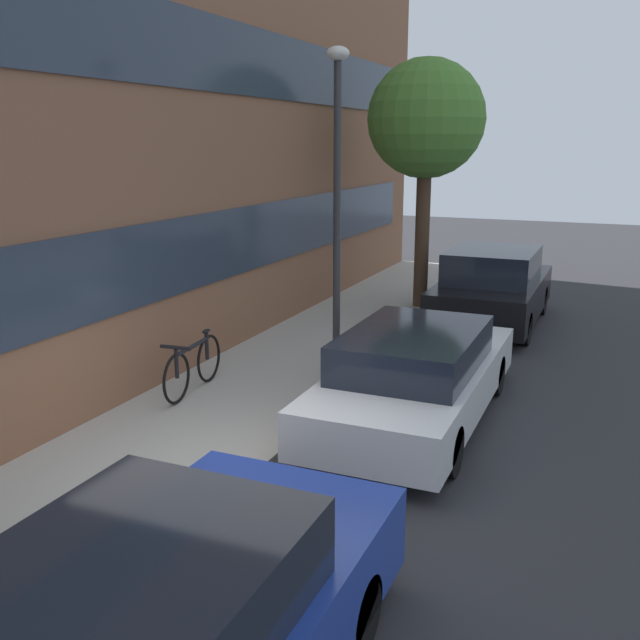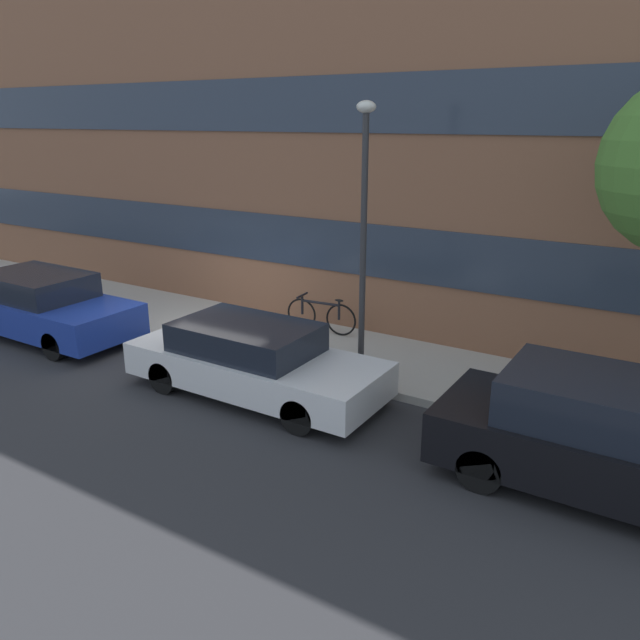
{
  "view_description": "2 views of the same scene",
  "coord_description": "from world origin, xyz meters",
  "px_view_note": "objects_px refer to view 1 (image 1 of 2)",
  "views": [
    {
      "loc": [
        -5.85,
        -3.34,
        3.53
      ],
      "look_at": [
        2.95,
        0.44,
        1.12
      ],
      "focal_mm": 40.0,
      "sensor_mm": 36.0,
      "label": 1
    },
    {
      "loc": [
        8.78,
        -8.8,
        4.54
      ],
      "look_at": [
        3.28,
        0.01,
        1.17
      ],
      "focal_mm": 35.0,
      "sensor_mm": 36.0,
      "label": 2
    }
  ],
  "objects_px": {
    "lamp_post": "(337,178)",
    "bicycle": "(193,365)",
    "parked_car_black": "(492,288)",
    "street_tree": "(426,121)",
    "parked_car_white": "(416,375)"
  },
  "relations": [
    {
      "from": "parked_car_white",
      "to": "street_tree",
      "type": "bearing_deg",
      "value": 14.89
    },
    {
      "from": "parked_car_black",
      "to": "bicycle",
      "type": "xyz_separation_m",
      "value": [
        -5.98,
        3.02,
        -0.2
      ]
    },
    {
      "from": "parked_car_black",
      "to": "street_tree",
      "type": "height_order",
      "value": "street_tree"
    },
    {
      "from": "bicycle",
      "to": "street_tree",
      "type": "bearing_deg",
      "value": 162.15
    },
    {
      "from": "bicycle",
      "to": "lamp_post",
      "type": "bearing_deg",
      "value": 135.5
    },
    {
      "from": "parked_car_white",
      "to": "lamp_post",
      "type": "bearing_deg",
      "value": 52.52
    },
    {
      "from": "bicycle",
      "to": "street_tree",
      "type": "distance_m",
      "value": 7.43
    },
    {
      "from": "parked_car_black",
      "to": "lamp_post",
      "type": "distance_m",
      "value": 5.07
    },
    {
      "from": "parked_car_black",
      "to": "bicycle",
      "type": "height_order",
      "value": "parked_car_black"
    },
    {
      "from": "parked_car_black",
      "to": "lamp_post",
      "type": "bearing_deg",
      "value": 159.43
    },
    {
      "from": "parked_car_black",
      "to": "street_tree",
      "type": "xyz_separation_m",
      "value": [
        0.47,
        1.58,
        3.19
      ]
    },
    {
      "from": "parked_car_white",
      "to": "lamp_post",
      "type": "relative_size",
      "value": 0.97
    },
    {
      "from": "street_tree",
      "to": "lamp_post",
      "type": "xyz_separation_m",
      "value": [
        -4.71,
        0.01,
        -0.91
      ]
    },
    {
      "from": "lamp_post",
      "to": "bicycle",
      "type": "bearing_deg",
      "value": 140.77
    },
    {
      "from": "parked_car_white",
      "to": "lamp_post",
      "type": "xyz_separation_m",
      "value": [
        1.22,
        1.59,
        2.39
      ]
    }
  ]
}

